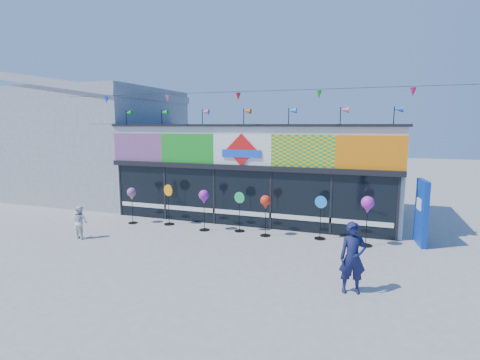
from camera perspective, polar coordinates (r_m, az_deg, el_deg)
The scene contains 13 objects.
ground at distance 12.25m, azimuth -5.09°, elevation -11.02°, with size 80.00×80.00×0.00m, color gray.
kite_shop at distance 17.26m, azimuth 3.03°, elevation 1.66°, with size 16.00×5.70×5.31m.
neighbour_building at distance 22.96m, azimuth -20.94°, elevation 5.69°, with size 8.18×7.20×6.87m.
blue_sign at distance 14.17m, azimuth 25.92°, elevation -4.44°, with size 0.32×1.13×2.24m.
spinner_0 at distance 16.08m, azimuth -16.17°, elevation -2.19°, with size 0.38×0.38×1.51m.
spinner_1 at distance 15.60m, azimuth -10.83°, elevation -3.54°, with size 0.46×0.42×1.66m.
spinner_2 at distance 14.47m, azimuth -5.51°, elevation -2.76°, with size 0.40×0.40×1.60m.
spinner_3 at distance 14.36m, azimuth -0.07°, elevation -4.69°, with size 0.43×0.39×1.54m.
spinner_4 at distance 13.72m, azimuth 3.91°, elevation -3.58°, with size 0.39×0.39×1.53m.
spinner_5 at distance 13.72m, azimuth 12.17°, elevation -5.43°, with size 0.44×0.40×1.58m.
spinner_6 at distance 13.23m, azimuth 18.86°, elevation -3.80°, with size 0.43×0.43×1.72m.
adult_man at distance 9.63m, azimuth 16.80°, elevation -11.28°, with size 0.64×0.42×1.76m, color #151941.
child at distance 14.77m, azimuth -23.16°, elevation -5.89°, with size 0.58×0.33×1.19m, color white.
Camera 1 is at (4.84, -10.50, 4.07)m, focal length 28.00 mm.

